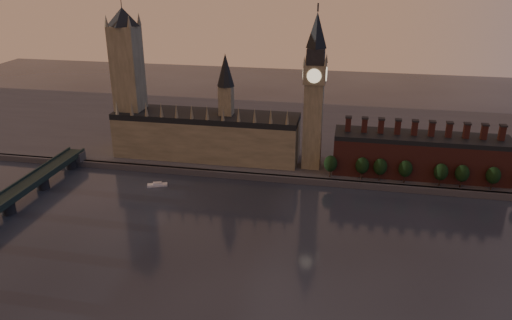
# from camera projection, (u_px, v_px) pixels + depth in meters

# --- Properties ---
(ground) EXTENTS (900.00, 900.00, 0.00)m
(ground) POSITION_uv_depth(u_px,v_px,m) (270.00, 258.00, 243.84)
(ground) COLOR black
(ground) RESTS_ON ground
(north_bank) EXTENTS (900.00, 182.00, 4.00)m
(north_bank) POSITION_uv_depth(u_px,v_px,m) (306.00, 136.00, 405.21)
(north_bank) COLOR #434348
(north_bank) RESTS_ON ground
(palace_of_westminster) EXTENTS (130.00, 30.30, 74.00)m
(palace_of_westminster) POSITION_uv_depth(u_px,v_px,m) (207.00, 133.00, 351.67)
(palace_of_westminster) COLOR gray
(palace_of_westminster) RESTS_ON north_bank
(victoria_tower) EXTENTS (24.00, 24.00, 108.00)m
(victoria_tower) POSITION_uv_depth(u_px,v_px,m) (128.00, 77.00, 347.46)
(victoria_tower) COLOR gray
(victoria_tower) RESTS_ON north_bank
(big_ben) EXTENTS (15.00, 15.00, 107.00)m
(big_ben) POSITION_uv_depth(u_px,v_px,m) (314.00, 91.00, 320.97)
(big_ben) COLOR gray
(big_ben) RESTS_ON north_bank
(chimney_block) EXTENTS (110.00, 25.00, 37.00)m
(chimney_block) POSITION_uv_depth(u_px,v_px,m) (420.00, 155.00, 323.31)
(chimney_block) COLOR #5F2A24
(chimney_block) RESTS_ON north_bank
(embankment_tree_0) EXTENTS (8.60, 8.60, 14.88)m
(embankment_tree_0) POSITION_uv_depth(u_px,v_px,m) (330.00, 164.00, 320.45)
(embankment_tree_0) COLOR black
(embankment_tree_0) RESTS_ON north_bank
(embankment_tree_1) EXTENTS (8.60, 8.60, 14.88)m
(embankment_tree_1) POSITION_uv_depth(u_px,v_px,m) (362.00, 166.00, 317.49)
(embankment_tree_1) COLOR black
(embankment_tree_1) RESTS_ON north_bank
(embankment_tree_2) EXTENTS (8.60, 8.60, 14.88)m
(embankment_tree_2) POSITION_uv_depth(u_px,v_px,m) (380.00, 167.00, 315.61)
(embankment_tree_2) COLOR black
(embankment_tree_2) RESTS_ON north_bank
(embankment_tree_3) EXTENTS (8.60, 8.60, 14.88)m
(embankment_tree_3) POSITION_uv_depth(u_px,v_px,m) (405.00, 169.00, 312.62)
(embankment_tree_3) COLOR black
(embankment_tree_3) RESTS_ON north_bank
(embankment_tree_4) EXTENTS (8.60, 8.60, 14.88)m
(embankment_tree_4) POSITION_uv_depth(u_px,v_px,m) (441.00, 172.00, 307.93)
(embankment_tree_4) COLOR black
(embankment_tree_4) RESTS_ON north_bank
(embankment_tree_5) EXTENTS (8.60, 8.60, 14.88)m
(embankment_tree_5) POSITION_uv_depth(u_px,v_px,m) (462.00, 173.00, 305.88)
(embankment_tree_5) COLOR black
(embankment_tree_5) RESTS_ON north_bank
(embankment_tree_6) EXTENTS (8.60, 8.60, 14.88)m
(embankment_tree_6) POSITION_uv_depth(u_px,v_px,m) (493.00, 175.00, 302.98)
(embankment_tree_6) COLOR black
(embankment_tree_6) RESTS_ON north_bank
(river_boat) EXTENTS (13.06, 7.64, 2.52)m
(river_boat) POSITION_uv_depth(u_px,v_px,m) (157.00, 185.00, 320.47)
(river_boat) COLOR silver
(river_boat) RESTS_ON ground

